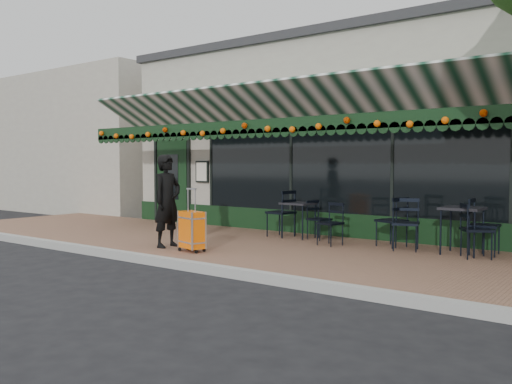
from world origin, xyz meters
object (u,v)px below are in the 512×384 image
Objects in this scene: woman at (167,201)px; suitcase at (192,231)px; cafe_table_b at (299,206)px; chair_b_front at (330,224)px; chair_a_right at (485,226)px; chair_b_right at (319,220)px; chair_a_extra at (476,230)px; chair_b_left at (281,213)px; chair_a_left at (392,221)px; chair_a_front at (406,224)px; cafe_table_a at (462,212)px.

suitcase is at bearing -100.70° from woman.
chair_b_front is at bearing -26.38° from cafe_table_b.
chair_a_right is (4.24, 2.74, 0.12)m from suitcase.
chair_b_right is at bearing 6.92° from cafe_table_b.
chair_b_left is (-4.06, 0.26, 0.05)m from chair_a_extra.
woman is 1.88× the size of chair_a_extra.
woman is 3.14m from chair_b_right.
chair_b_left is at bearing 54.40° from chair_a_extra.
suitcase is 1.36× the size of chair_b_right.
suitcase is 3.72m from chair_a_left.
chair_a_front is 1.15× the size of chair_b_front.
chair_a_extra is (-0.02, -0.43, -0.03)m from chair_a_right.
suitcase reaches higher than chair_b_right.
woman is at bearing -33.93° from chair_a_left.
chair_b_left reaches higher than chair_a_extra.
woman is 2.30× the size of cafe_table_b.
chair_b_right is (-2.88, 0.12, -0.32)m from cafe_table_a.
chair_a_right is (0.32, 0.19, -0.24)m from cafe_table_a.
woman is at bearing 156.58° from chair_b_right.
cafe_table_a is 0.98m from chair_a_front.
chair_b_front is (1.02, -0.51, -0.26)m from cafe_table_b.
chair_a_extra is at bearing -85.10° from chair_b_right.
chair_a_right reaches higher than chair_b_front.
chair_a_front is at bearing -59.82° from woman.
chair_b_front is (-1.00, -0.55, -0.06)m from chair_a_left.
chair_b_front is (-2.32, -0.44, -0.32)m from cafe_table_a.
suitcase is at bearing -146.92° from cafe_table_a.
suitcase reaches higher than chair_a_right.
cafe_table_b is 0.92× the size of chair_b_right.
cafe_table_b is 0.91× the size of chair_b_front.
cafe_table_b is 0.77× the size of chair_a_right.
cafe_table_b is 2.04m from chair_a_left.
woman is 3.10m from chair_b_front.
chair_b_left is at bearing -21.24° from woman.
woman reaches higher than suitcase.
suitcase is at bearing 119.14° from chair_a_right.
chair_a_right reaches higher than chair_b_right.
chair_b_right is (1.04, 2.67, 0.04)m from suitcase.
chair_b_left is 1.52m from chair_b_front.
chair_b_front is at bearing 68.87° from suitcase.
chair_a_right is at bearing -0.85° from chair_a_front.
chair_a_extra is at bearing -20.20° from chair_a_front.
cafe_table_a is at bearing 104.19° from chair_a_left.
chair_b_front is (1.45, -0.47, -0.09)m from chair_b_left.
cafe_table_b is at bearing 100.53° from chair_b_left.
cafe_table_a is at bearing -6.92° from chair_a_front.
chair_a_left is 1.17× the size of chair_b_right.
chair_a_right is (1.63, 0.08, 0.01)m from chair_a_left.
cafe_table_a is 1.09× the size of cafe_table_b.
suitcase is 2.65m from chair_b_front.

